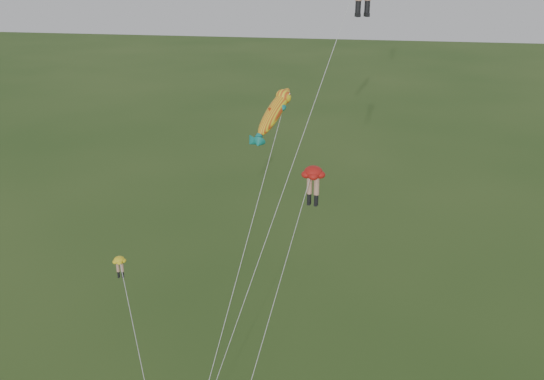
# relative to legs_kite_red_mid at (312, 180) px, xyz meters

# --- Properties ---
(legs_kite_red_mid) EXTENTS (4.08, 11.62, 12.86)m
(legs_kite_red_mid) POSITION_rel_legs_kite_red_mid_xyz_m (0.00, 0.00, 0.00)
(legs_kite_red_mid) COLOR #B71712
(legs_kite_red_mid) RESTS_ON ground
(legs_kite_yellow) EXTENTS (5.96, 9.65, 7.82)m
(legs_kite_yellow) POSITION_rel_legs_kite_red_mid_xyz_m (-10.05, -3.19, -5.21)
(legs_kite_yellow) COLOR yellow
(legs_kite_yellow) RESTS_ON ground
(fish_kite) EXTENTS (4.15, 11.72, 17.08)m
(fish_kite) POSITION_rel_legs_kite_red_mid_xyz_m (-2.19, 0.53, 3.48)
(fish_kite) COLOR yellow
(fish_kite) RESTS_ON ground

